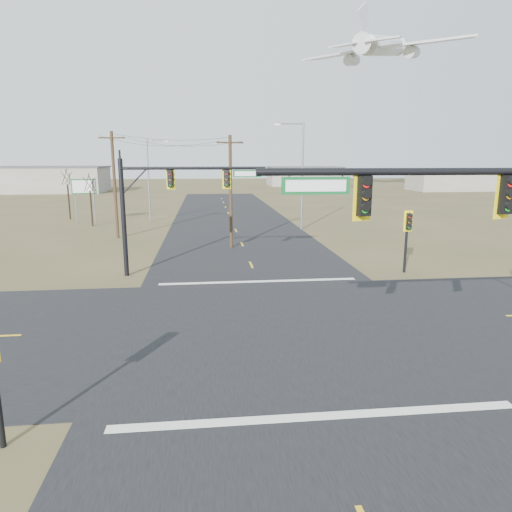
{
  "coord_description": "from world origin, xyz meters",
  "views": [
    {
      "loc": [
        -3.11,
        -19.17,
        7.32
      ],
      "look_at": [
        -0.88,
        1.0,
        3.01
      ],
      "focal_mm": 32.0,
      "sensor_mm": 36.0,
      "label": 1
    }
  ],
  "objects_px": {
    "bare_tree_b": "(67,176)",
    "utility_pole_far": "(115,184)",
    "pedestal_signal_ne": "(408,227)",
    "utility_pole_near": "(231,190)",
    "highway_sign": "(84,192)",
    "bare_tree_c": "(357,180)",
    "mast_arm_far": "(169,192)",
    "streetlight_c": "(150,176)",
    "streetlight_a": "(300,170)",
    "bare_tree_a": "(89,182)"
  },
  "relations": [
    {
      "from": "utility_pole_far",
      "to": "pedestal_signal_ne",
      "type": "bearing_deg",
      "value": -36.97
    },
    {
      "from": "highway_sign",
      "to": "bare_tree_c",
      "type": "height_order",
      "value": "bare_tree_c"
    },
    {
      "from": "utility_pole_near",
      "to": "bare_tree_c",
      "type": "bearing_deg",
      "value": 47.2
    },
    {
      "from": "mast_arm_far",
      "to": "pedestal_signal_ne",
      "type": "height_order",
      "value": "mast_arm_far"
    },
    {
      "from": "streetlight_a",
      "to": "bare_tree_c",
      "type": "bearing_deg",
      "value": 59.76
    },
    {
      "from": "mast_arm_far",
      "to": "bare_tree_a",
      "type": "distance_m",
      "value": 25.37
    },
    {
      "from": "utility_pole_far",
      "to": "bare_tree_b",
      "type": "height_order",
      "value": "utility_pole_far"
    },
    {
      "from": "mast_arm_far",
      "to": "streetlight_c",
      "type": "distance_m",
      "value": 26.53
    },
    {
      "from": "pedestal_signal_ne",
      "to": "bare_tree_c",
      "type": "height_order",
      "value": "bare_tree_c"
    },
    {
      "from": "utility_pole_far",
      "to": "highway_sign",
      "type": "relative_size",
      "value": 1.92
    },
    {
      "from": "streetlight_a",
      "to": "bare_tree_c",
      "type": "distance_m",
      "value": 12.78
    },
    {
      "from": "highway_sign",
      "to": "pedestal_signal_ne",
      "type": "bearing_deg",
      "value": -55.2
    },
    {
      "from": "mast_arm_far",
      "to": "utility_pole_far",
      "type": "xyz_separation_m",
      "value": [
        -6.11,
        14.75,
        -0.22
      ]
    },
    {
      "from": "pedestal_signal_ne",
      "to": "bare_tree_b",
      "type": "bearing_deg",
      "value": 143.4
    },
    {
      "from": "bare_tree_a",
      "to": "bare_tree_c",
      "type": "relative_size",
      "value": 1.02
    },
    {
      "from": "highway_sign",
      "to": "streetlight_a",
      "type": "height_order",
      "value": "streetlight_a"
    },
    {
      "from": "bare_tree_a",
      "to": "bare_tree_c",
      "type": "height_order",
      "value": "bare_tree_a"
    },
    {
      "from": "utility_pole_near",
      "to": "highway_sign",
      "type": "distance_m",
      "value": 23.13
    },
    {
      "from": "bare_tree_b",
      "to": "streetlight_a",
      "type": "bearing_deg",
      "value": -23.3
    },
    {
      "from": "mast_arm_far",
      "to": "pedestal_signal_ne",
      "type": "distance_m",
      "value": 15.41
    },
    {
      "from": "utility_pole_near",
      "to": "streetlight_a",
      "type": "distance_m",
      "value": 12.25
    },
    {
      "from": "streetlight_c",
      "to": "bare_tree_a",
      "type": "relative_size",
      "value": 1.57
    },
    {
      "from": "utility_pole_near",
      "to": "bare_tree_b",
      "type": "bearing_deg",
      "value": 132.18
    },
    {
      "from": "bare_tree_a",
      "to": "bare_tree_b",
      "type": "bearing_deg",
      "value": 123.0
    },
    {
      "from": "streetlight_a",
      "to": "bare_tree_c",
      "type": "height_order",
      "value": "streetlight_a"
    },
    {
      "from": "mast_arm_far",
      "to": "bare_tree_b",
      "type": "height_order",
      "value": "mast_arm_far"
    },
    {
      "from": "mast_arm_far",
      "to": "streetlight_c",
      "type": "relative_size",
      "value": 0.94
    },
    {
      "from": "bare_tree_b",
      "to": "utility_pole_far",
      "type": "bearing_deg",
      "value": -60.31
    },
    {
      "from": "bare_tree_a",
      "to": "streetlight_c",
      "type": "bearing_deg",
      "value": 26.16
    },
    {
      "from": "highway_sign",
      "to": "bare_tree_c",
      "type": "distance_m",
      "value": 32.84
    },
    {
      "from": "mast_arm_far",
      "to": "bare_tree_c",
      "type": "relative_size",
      "value": 1.51
    },
    {
      "from": "mast_arm_far",
      "to": "pedestal_signal_ne",
      "type": "relative_size",
      "value": 2.21
    },
    {
      "from": "mast_arm_far",
      "to": "utility_pole_near",
      "type": "relative_size",
      "value": 0.99
    },
    {
      "from": "mast_arm_far",
      "to": "streetlight_a",
      "type": "bearing_deg",
      "value": 72.81
    },
    {
      "from": "highway_sign",
      "to": "bare_tree_b",
      "type": "xyz_separation_m",
      "value": [
        -2.97,
        4.12,
        1.61
      ]
    },
    {
      "from": "pedestal_signal_ne",
      "to": "bare_tree_b",
      "type": "height_order",
      "value": "bare_tree_b"
    },
    {
      "from": "streetlight_c",
      "to": "bare_tree_b",
      "type": "height_order",
      "value": "streetlight_c"
    },
    {
      "from": "pedestal_signal_ne",
      "to": "utility_pole_far",
      "type": "xyz_separation_m",
      "value": [
        -21.3,
        16.04,
        2.06
      ]
    },
    {
      "from": "mast_arm_far",
      "to": "utility_pole_near",
      "type": "distance_m",
      "value": 9.76
    },
    {
      "from": "highway_sign",
      "to": "bare_tree_a",
      "type": "xyz_separation_m",
      "value": [
        1.22,
        -2.34,
        1.17
      ]
    },
    {
      "from": "highway_sign",
      "to": "bare_tree_c",
      "type": "bearing_deg",
      "value": -7.65
    },
    {
      "from": "highway_sign",
      "to": "utility_pole_near",
      "type": "bearing_deg",
      "value": -56.65
    },
    {
      "from": "highway_sign",
      "to": "streetlight_c",
      "type": "bearing_deg",
      "value": -4.72
    },
    {
      "from": "pedestal_signal_ne",
      "to": "bare_tree_c",
      "type": "xyz_separation_m",
      "value": [
        5.99,
        28.25,
        1.69
      ]
    },
    {
      "from": "mast_arm_far",
      "to": "bare_tree_a",
      "type": "xyz_separation_m",
      "value": [
        -10.39,
        23.14,
        -0.46
      ]
    },
    {
      "from": "utility_pole_far",
      "to": "bare_tree_a",
      "type": "distance_m",
      "value": 9.42
    },
    {
      "from": "highway_sign",
      "to": "bare_tree_a",
      "type": "distance_m",
      "value": 2.89
    },
    {
      "from": "pedestal_signal_ne",
      "to": "bare_tree_b",
      "type": "distance_m",
      "value": 42.95
    },
    {
      "from": "mast_arm_far",
      "to": "highway_sign",
      "type": "relative_size",
      "value": 1.78
    },
    {
      "from": "pedestal_signal_ne",
      "to": "utility_pole_far",
      "type": "bearing_deg",
      "value": 152.48
    }
  ]
}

